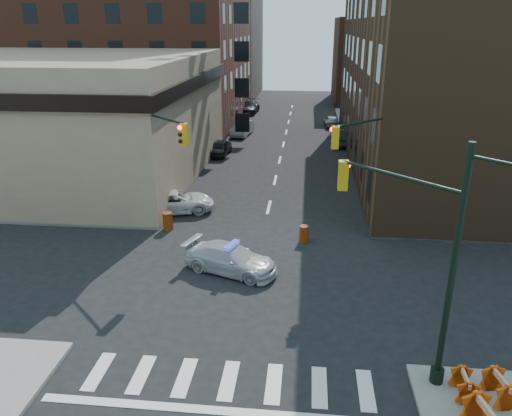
% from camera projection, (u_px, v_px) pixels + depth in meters
% --- Properties ---
extents(ground, '(140.00, 140.00, 0.00)m').
position_uv_depth(ground, '(252.00, 282.00, 22.95)').
color(ground, black).
rests_on(ground, ground).
extents(sidewalk_nw, '(34.00, 54.50, 0.15)m').
position_uv_depth(sidewalk_nw, '(80.00, 129.00, 55.70)').
color(sidewalk_nw, gray).
rests_on(sidewalk_nw, ground).
extents(sidewalk_ne, '(34.00, 54.50, 0.15)m').
position_uv_depth(sidewalk_ne, '(509.00, 138.00, 51.23)').
color(sidewalk_ne, gray).
rests_on(sidewalk_ne, ground).
extents(bank_building, '(22.00, 22.00, 9.00)m').
position_uv_depth(bank_building, '(56.00, 116.00, 38.42)').
color(bank_building, '#9A8865').
rests_on(bank_building, ground).
extents(apartment_block, '(25.00, 25.00, 24.00)m').
position_uv_depth(apartment_block, '(132.00, 16.00, 57.88)').
color(apartment_block, '#5D2C1D').
rests_on(apartment_block, ground).
extents(commercial_row_ne, '(14.00, 34.00, 14.00)m').
position_uv_depth(commercial_row_ne, '(442.00, 79.00, 40.23)').
color(commercial_row_ne, '#4B301E').
rests_on(commercial_row_ne, ground).
extents(filler_nw, '(20.00, 18.00, 16.00)m').
position_uv_depth(filler_nw, '(195.00, 45.00, 79.54)').
color(filler_nw, '#51463C').
rests_on(filler_nw, ground).
extents(filler_ne, '(16.00, 16.00, 12.00)m').
position_uv_depth(filler_ne, '(389.00, 61.00, 73.59)').
color(filler_ne, '#5D2C1D').
rests_on(filler_ne, ground).
extents(signal_pole_se, '(5.40, 5.27, 8.00)m').
position_uv_depth(signal_pole_se, '(423.00, 247.00, 15.61)').
color(signal_pole_se, black).
rests_on(signal_pole_se, sidewalk_se).
extents(signal_pole_nw, '(3.58, 3.67, 8.00)m').
position_uv_depth(signal_pole_nw, '(155.00, 158.00, 26.98)').
color(signal_pole_nw, black).
rests_on(signal_pole_nw, sidewalk_nw).
extents(signal_pole_ne, '(3.67, 3.58, 8.00)m').
position_uv_depth(signal_pole_ne, '(374.00, 164.00, 25.86)').
color(signal_pole_ne, black).
rests_on(signal_pole_ne, sidewalk_ne).
extents(tree_ne_near, '(3.00, 3.00, 4.85)m').
position_uv_depth(tree_ne_near, '(365.00, 114.00, 45.25)').
color(tree_ne_near, black).
rests_on(tree_ne_near, sidewalk_ne).
extents(tree_ne_far, '(3.00, 3.00, 4.85)m').
position_uv_depth(tree_ne_far, '(358.00, 101.00, 52.71)').
color(tree_ne_far, black).
rests_on(tree_ne_far, sidewalk_ne).
extents(police_car, '(4.96, 3.32, 1.33)m').
position_uv_depth(police_car, '(231.00, 259.00, 23.69)').
color(police_car, '#B8B8BC').
rests_on(police_car, ground).
extents(pickup, '(5.31, 3.53, 1.35)m').
position_uv_depth(pickup, '(175.00, 202.00, 31.29)').
color(pickup, silver).
rests_on(pickup, ground).
extents(parked_car_wnear, '(1.92, 4.06, 1.34)m').
position_uv_depth(parked_car_wnear, '(220.00, 148.00, 44.77)').
color(parked_car_wnear, black).
rests_on(parked_car_wnear, ground).
extents(parked_car_wfar, '(2.16, 4.75, 1.51)m').
position_uv_depth(parked_car_wfar, '(242.00, 128.00, 52.71)').
color(parked_car_wfar, '#999DA2').
rests_on(parked_car_wfar, ground).
extents(parked_car_wdeep, '(2.60, 5.75, 1.63)m').
position_uv_depth(parked_car_wdeep, '(249.00, 107.00, 65.89)').
color(parked_car_wdeep, black).
rests_on(parked_car_wdeep, ground).
extents(parked_car_enear, '(1.85, 4.77, 1.55)m').
position_uv_depth(parked_car_enear, '(340.00, 137.00, 48.55)').
color(parked_car_enear, black).
rests_on(parked_car_enear, ground).
extents(parked_car_efar, '(1.75, 3.93, 1.31)m').
position_uv_depth(parked_car_efar, '(331.00, 121.00, 57.43)').
color(parked_car_efar, gray).
rests_on(parked_car_efar, ground).
extents(pedestrian_a, '(0.80, 0.70, 1.85)m').
position_uv_depth(pedestrian_a, '(151.00, 210.00, 28.80)').
color(pedestrian_a, black).
rests_on(pedestrian_a, sidewalk_nw).
extents(pedestrian_b, '(1.09, 0.95, 1.91)m').
position_uv_depth(pedestrian_b, '(82.00, 198.00, 30.69)').
color(pedestrian_b, black).
rests_on(pedestrian_b, sidewalk_nw).
extents(pedestrian_c, '(1.02, 0.98, 1.70)m').
position_uv_depth(pedestrian_c, '(73.00, 198.00, 30.98)').
color(pedestrian_c, '#202731').
rests_on(pedestrian_c, sidewalk_nw).
extents(barrel_road, '(0.59, 0.59, 0.91)m').
position_uv_depth(barrel_road, '(304.00, 234.00, 27.05)').
color(barrel_road, orange).
rests_on(barrel_road, ground).
extents(barrel_bank, '(0.65, 0.65, 1.02)m').
position_uv_depth(barrel_bank, '(168.00, 221.00, 28.65)').
color(barrel_bank, '#C34309').
rests_on(barrel_bank, ground).
extents(barricade_se_a, '(0.54, 1.06, 0.80)m').
position_uv_depth(barricade_se_a, '(464.00, 385.00, 15.58)').
color(barricade_se_a, orange).
rests_on(barricade_se_a, sidewalk_se).
extents(barricade_se_b, '(0.80, 1.28, 0.89)m').
position_uv_depth(barricade_se_b, '(499.00, 388.00, 15.39)').
color(barricade_se_b, '#D7600A').
rests_on(barricade_se_b, sidewalk_se).
extents(barricade_nw_a, '(1.33, 0.74, 0.97)m').
position_uv_depth(barricade_nw_a, '(146.00, 204.00, 30.92)').
color(barricade_nw_a, '#DA470A').
rests_on(barricade_nw_a, sidewalk_nw).
extents(barricade_nw_b, '(1.31, 0.80, 0.92)m').
position_uv_depth(barricade_nw_b, '(65.00, 211.00, 29.85)').
color(barricade_nw_b, '#D4560A').
rests_on(barricade_nw_b, sidewalk_nw).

